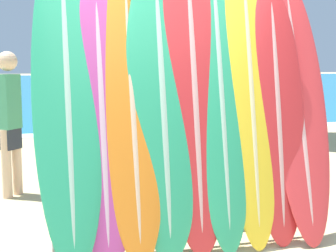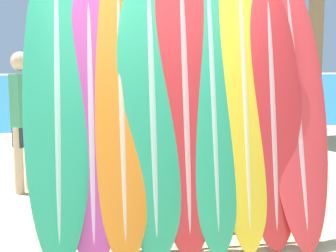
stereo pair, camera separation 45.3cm
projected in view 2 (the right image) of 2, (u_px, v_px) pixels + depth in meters
ocean_water at (95, 83)px, 39.10m from camera, size 120.00×60.00×0.01m
surfboard_rack at (185, 192)px, 3.81m from camera, size 2.29×0.04×0.91m
surfboard_slot_0 at (58, 98)px, 3.61m from camera, size 0.53×0.78×2.54m
surfboard_slot_1 at (91, 121)px, 3.63m from camera, size 0.51×0.60×2.18m
surfboard_slot_2 at (121, 112)px, 3.67m from camera, size 0.49×0.67×2.30m
surfboard_slot_3 at (152, 106)px, 3.71m from camera, size 0.58×0.60×2.40m
surfboard_slot_4 at (185, 95)px, 3.75m from camera, size 0.57×0.58×2.56m
surfboard_slot_5 at (212, 90)px, 3.80m from camera, size 0.50×0.65×2.63m
surfboard_slot_6 at (243, 94)px, 3.83m from camera, size 0.48×0.59×2.56m
surfboard_slot_7 at (272, 115)px, 3.86m from camera, size 0.52×0.47×2.22m
surfboard_slot_8 at (296, 107)px, 3.94m from camera, size 0.52×0.70×2.33m
person_near_water at (234, 119)px, 5.86m from camera, size 0.26×0.21×1.56m
person_mid_beach at (22, 117)px, 5.52m from camera, size 0.27×0.29×1.67m
person_far_left at (98, 115)px, 5.99m from camera, size 0.27×0.27×1.61m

